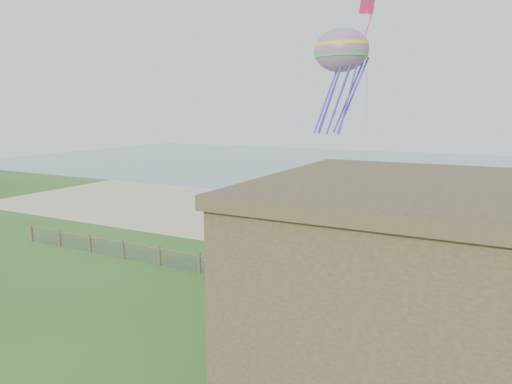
% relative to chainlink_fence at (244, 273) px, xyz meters
% --- Properties ---
extents(ground, '(160.00, 160.00, 0.00)m').
position_rel_chainlink_fence_xyz_m(ground, '(0.00, -6.00, -0.55)').
color(ground, '#2B501B').
rests_on(ground, ground).
extents(sand_beach, '(72.00, 20.00, 0.02)m').
position_rel_chainlink_fence_xyz_m(sand_beach, '(0.00, 16.00, -0.55)').
color(sand_beach, tan).
rests_on(sand_beach, ground).
extents(ocean, '(160.00, 68.00, 0.02)m').
position_rel_chainlink_fence_xyz_m(ocean, '(0.00, 60.00, -0.55)').
color(ocean, slate).
rests_on(ocean, ground).
extents(chainlink_fence, '(36.20, 0.20, 1.25)m').
position_rel_chainlink_fence_xyz_m(chainlink_fence, '(0.00, 0.00, 0.00)').
color(chainlink_fence, '#4B3E2A').
rests_on(chainlink_fence, ground).
extents(motel_deck, '(15.00, 2.00, 0.50)m').
position_rel_chainlink_fence_xyz_m(motel_deck, '(13.00, -1.00, -0.30)').
color(motel_deck, brown).
rests_on(motel_deck, ground).
extents(picnic_table, '(2.24, 1.95, 0.79)m').
position_rel_chainlink_fence_xyz_m(picnic_table, '(4.65, -5.09, -0.15)').
color(picnic_table, brown).
rests_on(picnic_table, ground).
extents(octopus_kite, '(4.06, 3.22, 7.46)m').
position_rel_chainlink_fence_xyz_m(octopus_kite, '(2.48, 9.02, 11.06)').
color(octopus_kite, '#FF6128').
extents(kite_red, '(1.99, 2.18, 2.81)m').
position_rel_chainlink_fence_xyz_m(kite_red, '(3.22, 12.38, 15.66)').
color(kite_red, '#EA2962').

